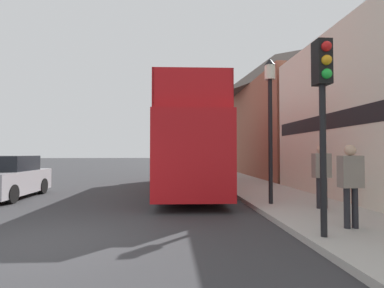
% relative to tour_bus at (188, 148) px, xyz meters
% --- Properties ---
extents(ground_plane, '(144.00, 144.00, 0.00)m').
position_rel_tour_bus_xyz_m(ground_plane, '(-3.29, 13.01, -1.92)').
color(ground_plane, '#333335').
extents(sidewalk, '(2.99, 108.00, 0.14)m').
position_rel_tour_bus_xyz_m(sidewalk, '(3.13, 10.01, -1.85)').
color(sidewalk, '#ADAAA3').
rests_on(sidewalk, ground_plane).
extents(brick_terrace_rear, '(6.00, 16.75, 9.63)m').
position_rel_tour_bus_xyz_m(brick_terrace_rear, '(7.63, 9.41, 2.90)').
color(brick_terrace_rear, '#935642').
rests_on(brick_terrace_rear, ground_plane).
extents(tour_bus, '(2.83, 11.03, 4.21)m').
position_rel_tour_bus_xyz_m(tour_bus, '(0.00, 0.00, 0.00)').
color(tour_bus, red).
rests_on(tour_bus, ground_plane).
extents(parked_car_ahead_of_bus, '(1.93, 4.57, 1.51)m').
position_rel_tour_bus_xyz_m(parked_car_ahead_of_bus, '(0.47, 7.92, -1.21)').
color(parked_car_ahead_of_bus, '#9E9EA3').
rests_on(parked_car_ahead_of_bus, ground_plane).
extents(parked_car_far_side, '(1.81, 3.94, 1.59)m').
position_rel_tour_bus_xyz_m(parked_car_far_side, '(-6.96, -2.05, -1.18)').
color(parked_car_far_side, '#9E9EA3').
rests_on(parked_car_far_side, ground_plane).
extents(pedestrian_nearest, '(0.46, 0.25, 1.74)m').
position_rel_tour_bus_xyz_m(pedestrian_nearest, '(2.88, -7.84, -0.73)').
color(pedestrian_nearest, '#232328').
rests_on(pedestrian_nearest, sidewalk).
extents(pedestrian_second, '(0.47, 0.26, 1.79)m').
position_rel_tour_bus_xyz_m(pedestrian_second, '(3.41, -5.66, -0.70)').
color(pedestrian_second, '#232328').
rests_on(pedestrian_second, sidewalk).
extents(traffic_signal, '(0.28, 0.42, 3.71)m').
position_rel_tour_bus_xyz_m(traffic_signal, '(2.00, -8.42, 0.94)').
color(traffic_signal, black).
rests_on(traffic_signal, sidewalk).
extents(lamp_post_nearest, '(0.35, 0.35, 4.53)m').
position_rel_tour_bus_xyz_m(lamp_post_nearest, '(2.25, -4.77, 1.36)').
color(lamp_post_nearest, black).
rests_on(lamp_post_nearest, sidewalk).
extents(lamp_post_second, '(0.35, 0.35, 5.10)m').
position_rel_tour_bus_xyz_m(lamp_post_second, '(2.23, 2.28, 1.71)').
color(lamp_post_second, black).
rests_on(lamp_post_second, sidewalk).
extents(lamp_post_third, '(0.35, 0.35, 4.46)m').
position_rel_tour_bus_xyz_m(lamp_post_third, '(2.27, 9.32, 1.31)').
color(lamp_post_third, black).
rests_on(lamp_post_third, sidewalk).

